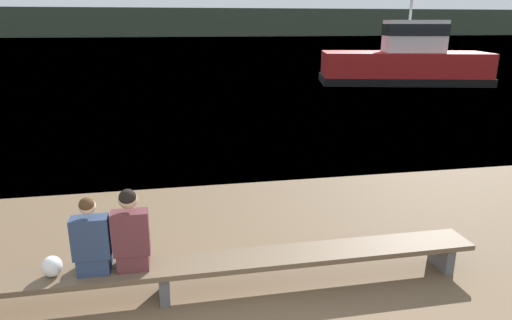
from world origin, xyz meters
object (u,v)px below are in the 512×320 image
Objects in this scene: bench_main at (164,271)px; person_left at (92,241)px; shopping_bag at (52,266)px; tugboat_red at (405,64)px; person_right at (131,234)px.

bench_main is 8.48× the size of person_left.
shopping_bag reaches higher than bench_main.
tugboat_red reaches higher than person_left.
bench_main is 7.93× the size of person_right.
person_right is at bearing 157.90° from tugboat_red.
person_left reaches higher than bench_main.
shopping_bag is (-1.26, 0.01, 0.19)m from bench_main.
tugboat_red is (14.50, 18.68, 0.52)m from shopping_bag.
tugboat_red reaches higher than person_right.
person_left is 0.10× the size of tugboat_red.
bench_main is 0.85× the size of tugboat_red.
person_right is at bearing 179.40° from bench_main.
person_left is at bearing 157.01° from tugboat_red.
bench_main is 1.27m from shopping_bag.
person_right reaches higher than bench_main.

